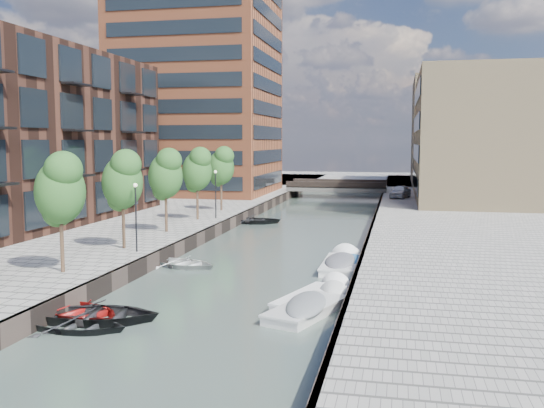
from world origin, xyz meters
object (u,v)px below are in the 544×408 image
(tree_6, at_px, (221,165))
(sloop_3, at_px, (184,267))
(sloop_4, at_px, (254,223))
(motorboat_2, at_px, (318,298))
(motorboat_4, at_px, (341,264))
(sloop_2, at_px, (80,318))
(motorboat_1, at_px, (312,307))
(sloop_1, at_px, (100,322))
(sloop_0, at_px, (79,330))
(motorboat_3, at_px, (351,263))
(tree_3, at_px, (122,179))
(tree_5, at_px, (197,169))
(car, at_px, (400,192))
(tree_2, at_px, (60,187))
(bridge, at_px, (338,187))
(tree_4, at_px, (165,173))

(tree_6, height_order, sloop_3, tree_6)
(sloop_4, xyz_separation_m, motorboat_2, (9.43, -25.95, 0.10))
(motorboat_4, bearing_deg, sloop_2, -128.24)
(tree_6, distance_m, motorboat_1, 32.33)
(sloop_1, bearing_deg, sloop_0, 157.36)
(sloop_4, bearing_deg, sloop_2, 173.08)
(tree_6, xyz_separation_m, sloop_0, (4.05, -33.66, -5.31))
(sloop_4, relative_size, motorboat_3, 1.08)
(sloop_1, bearing_deg, tree_3, 11.44)
(tree_5, relative_size, car, 1.38)
(tree_6, distance_m, sloop_4, 6.47)
(tree_6, relative_size, sloop_3, 1.41)
(tree_3, distance_m, motorboat_4, 14.36)
(tree_6, distance_m, car, 23.79)
(sloop_4, relative_size, motorboat_1, 0.89)
(tree_2, xyz_separation_m, tree_3, (0.00, 7.00, 0.00))
(bridge, bearing_deg, sloop_1, -94.07)
(tree_4, xyz_separation_m, sloop_3, (3.97, -7.10, -5.31))
(sloop_1, bearing_deg, tree_2, 34.92)
(motorboat_3, bearing_deg, bridge, 96.85)
(bridge, height_order, motorboat_2, bridge)
(car, bearing_deg, sloop_0, -89.30)
(motorboat_4, bearing_deg, sloop_0, -122.76)
(sloop_1, bearing_deg, motorboat_1, -78.50)
(tree_5, distance_m, motorboat_1, 26.19)
(bridge, bearing_deg, car, -49.00)
(tree_2, relative_size, tree_5, 1.00)
(bridge, xyz_separation_m, motorboat_4, (4.82, -45.26, -1.16))
(sloop_0, relative_size, motorboat_1, 0.73)
(tree_6, distance_m, motorboat_3, 23.78)
(motorboat_2, height_order, motorboat_3, motorboat_2)
(motorboat_1, relative_size, motorboat_2, 1.00)
(tree_2, height_order, car, tree_2)
(sloop_3, distance_m, motorboat_3, 10.19)
(bridge, distance_m, sloop_3, 47.34)
(sloop_2, height_order, motorboat_3, motorboat_3)
(tree_2, height_order, tree_6, same)
(tree_3, distance_m, sloop_1, 13.35)
(tree_6, bearing_deg, sloop_4, -18.51)
(sloop_0, xyz_separation_m, sloop_4, (-0.54, 32.49, 0.00))
(tree_2, height_order, sloop_4, tree_2)
(bridge, xyz_separation_m, car, (8.28, -9.52, 0.34))
(tree_6, relative_size, car, 1.38)
(sloop_3, xyz_separation_m, car, (12.81, 37.58, 1.73))
(sloop_3, bearing_deg, tree_3, 104.70)
(sloop_3, bearing_deg, sloop_0, -163.46)
(sloop_4, height_order, motorboat_1, motorboat_1)
(sloop_4, height_order, motorboat_2, motorboat_2)
(motorboat_1, bearing_deg, motorboat_2, 89.85)
(motorboat_2, bearing_deg, bridge, 94.78)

